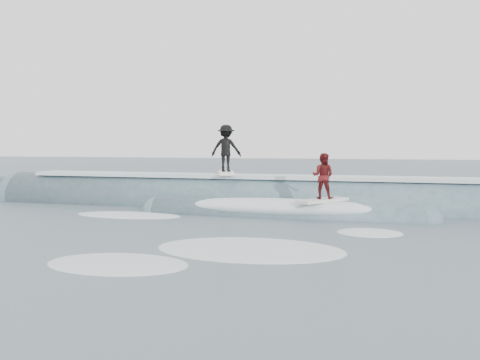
% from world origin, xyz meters
% --- Properties ---
extents(ground, '(160.00, 160.00, 0.00)m').
position_xyz_m(ground, '(0.00, 0.00, 0.00)').
color(ground, '#374550').
rests_on(ground, ground).
extents(breaking_wave, '(22.63, 3.96, 2.35)m').
position_xyz_m(breaking_wave, '(0.23, 4.93, 0.04)').
color(breaking_wave, '#3B5A64').
rests_on(breaking_wave, ground).
extents(surfer_black, '(1.24, 2.06, 1.88)m').
position_xyz_m(surfer_black, '(-0.87, 5.22, 2.16)').
color(surfer_black, white).
rests_on(surfer_black, ground).
extents(surfer_red, '(1.52, 1.99, 1.56)m').
position_xyz_m(surfer_red, '(3.15, 3.02, 1.24)').
color(surfer_red, silver).
rests_on(surfer_red, ground).
extents(whitewater, '(10.63, 8.61, 0.10)m').
position_xyz_m(whitewater, '(0.42, -1.14, 0.00)').
color(whitewater, white).
rests_on(whitewater, ground).
extents(far_swells, '(36.47, 8.65, 0.80)m').
position_xyz_m(far_swells, '(-2.21, 17.65, 0.00)').
color(far_swells, '#3B5A64').
rests_on(far_swells, ground).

